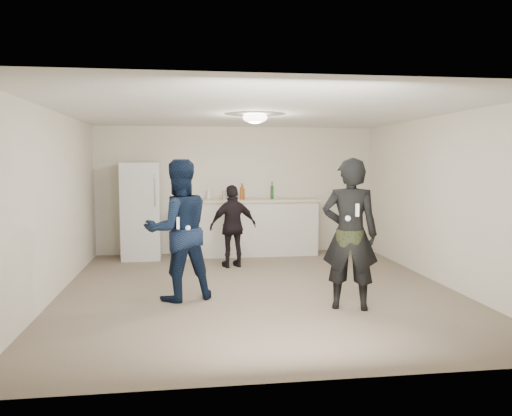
{
  "coord_description": "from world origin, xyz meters",
  "views": [
    {
      "loc": [
        -0.98,
        -6.88,
        1.81
      ],
      "look_at": [
        0.0,
        0.2,
        1.15
      ],
      "focal_mm": 35.0,
      "sensor_mm": 36.0,
      "label": 1
    }
  ],
  "objects": [
    {
      "name": "floor",
      "position": [
        0.0,
        0.0,
        0.0
      ],
      "size": [
        6.0,
        6.0,
        0.0
      ],
      "primitive_type": "plane",
      "color": "#6B5B4C",
      "rests_on": "ground"
    },
    {
      "name": "ceiling",
      "position": [
        0.0,
        0.0,
        2.5
      ],
      "size": [
        6.0,
        6.0,
        0.0
      ],
      "primitive_type": "plane",
      "rotation": [
        3.14,
        0.0,
        0.0
      ],
      "color": "silver",
      "rests_on": "wall_back"
    },
    {
      "name": "wall_back",
      "position": [
        0.0,
        3.0,
        1.25
      ],
      "size": [
        6.0,
        0.0,
        6.0
      ],
      "primitive_type": "plane",
      "rotation": [
        1.57,
        0.0,
        0.0
      ],
      "color": "beige",
      "rests_on": "floor"
    },
    {
      "name": "wall_front",
      "position": [
        0.0,
        -3.0,
        1.25
      ],
      "size": [
        6.0,
        0.0,
        6.0
      ],
      "primitive_type": "plane",
      "rotation": [
        -1.57,
        0.0,
        0.0
      ],
      "color": "beige",
      "rests_on": "floor"
    },
    {
      "name": "wall_left",
      "position": [
        -2.75,
        0.0,
        1.25
      ],
      "size": [
        0.0,
        6.0,
        6.0
      ],
      "primitive_type": "plane",
      "rotation": [
        1.57,
        0.0,
        1.57
      ],
      "color": "beige",
      "rests_on": "floor"
    },
    {
      "name": "wall_right",
      "position": [
        2.75,
        0.0,
        1.25
      ],
      "size": [
        0.0,
        6.0,
        6.0
      ],
      "primitive_type": "plane",
      "rotation": [
        1.57,
        0.0,
        -1.57
      ],
      "color": "beige",
      "rests_on": "floor"
    },
    {
      "name": "counter",
      "position": [
        0.22,
        2.67,
        0.53
      ],
      "size": [
        2.6,
        0.56,
        1.05
      ],
      "primitive_type": "cube",
      "color": "beige",
      "rests_on": "floor"
    },
    {
      "name": "counter_top",
      "position": [
        0.22,
        2.67,
        1.07
      ],
      "size": [
        2.68,
        0.64,
        0.04
      ],
      "primitive_type": "cube",
      "color": "beige",
      "rests_on": "counter"
    },
    {
      "name": "fridge",
      "position": [
        -1.83,
        2.6,
        0.9
      ],
      "size": [
        0.7,
        0.7,
        1.8
      ],
      "primitive_type": "cube",
      "color": "silver",
      "rests_on": "floor"
    },
    {
      "name": "fridge_handle",
      "position": [
        -1.55,
        2.23,
        1.3
      ],
      "size": [
        0.02,
        0.02,
        0.6
      ],
      "primitive_type": "cylinder",
      "color": "silver",
      "rests_on": "fridge"
    },
    {
      "name": "ceiling_dome",
      "position": [
        0.0,
        0.3,
        2.45
      ],
      "size": [
        0.36,
        0.36,
        0.16
      ],
      "primitive_type": "ellipsoid",
      "color": "white",
      "rests_on": "ceiling"
    },
    {
      "name": "shaker",
      "position": [
        -0.27,
        2.71,
        1.18
      ],
      "size": [
        0.08,
        0.08,
        0.17
      ],
      "primitive_type": "cylinder",
      "color": "#B3B3B8",
      "rests_on": "counter_top"
    },
    {
      "name": "man",
      "position": [
        -1.1,
        -0.34,
        0.92
      ],
      "size": [
        1.07,
        0.94,
        1.85
      ],
      "primitive_type": "imported",
      "rotation": [
        0.0,
        0.0,
        3.46
      ],
      "color": "#102344",
      "rests_on": "floor"
    },
    {
      "name": "woman",
      "position": [
        0.99,
        -1.05,
        0.93
      ],
      "size": [
        0.78,
        0.64,
        1.86
      ],
      "primitive_type": "imported",
      "rotation": [
        0.0,
        0.0,
        2.82
      ],
      "color": "black",
      "rests_on": "floor"
    },
    {
      "name": "camo_shorts",
      "position": [
        0.99,
        -1.05,
        0.85
      ],
      "size": [
        0.34,
        0.34,
        0.28
      ],
      "primitive_type": "cylinder",
      "color": "#2C3518",
      "rests_on": "woman"
    },
    {
      "name": "spectator",
      "position": [
        -0.2,
        1.59,
        0.71
      ],
      "size": [
        0.89,
        0.54,
        1.42
      ],
      "primitive_type": "imported",
      "rotation": [
        0.0,
        0.0,
        3.38
      ],
      "color": "black",
      "rests_on": "floor"
    },
    {
      "name": "remote_man",
      "position": [
        -1.1,
        -0.62,
        1.05
      ],
      "size": [
        0.04,
        0.04,
        0.15
      ],
      "primitive_type": "cube",
      "color": "white",
      "rests_on": "man"
    },
    {
      "name": "nunchuk_man",
      "position": [
        -0.98,
        -0.59,
        0.98
      ],
      "size": [
        0.07,
        0.07,
        0.07
      ],
      "primitive_type": "sphere",
      "color": "white",
      "rests_on": "man"
    },
    {
      "name": "remote_woman",
      "position": [
        0.99,
        -1.3,
        1.25
      ],
      "size": [
        0.04,
        0.04,
        0.15
      ],
      "primitive_type": "cube",
      "color": "white",
      "rests_on": "woman"
    },
    {
      "name": "nunchuk_woman",
      "position": [
        0.89,
        -1.27,
        1.15
      ],
      "size": [
        0.07,
        0.07,
        0.07
      ],
      "primitive_type": "sphere",
      "color": "silver",
      "rests_on": "woman"
    },
    {
      "name": "bottle_cluster",
      "position": [
        0.1,
        2.72,
        1.2
      ],
      "size": [
        1.29,
        0.23,
        0.26
      ],
      "color": "white",
      "rests_on": "counter_top"
    }
  ]
}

